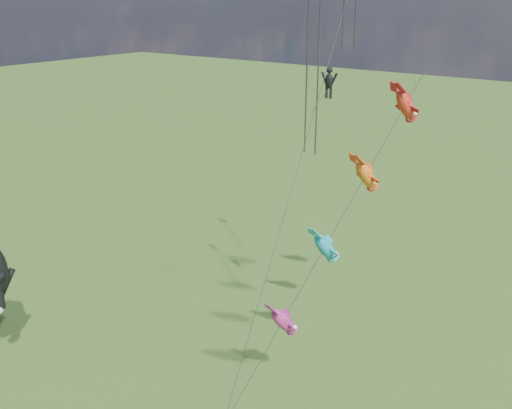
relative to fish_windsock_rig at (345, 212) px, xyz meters
The scene contains 3 objects.
ground 21.74m from the fish_windsock_rig, 141.65° to the right, with size 300.00×300.00×0.00m, color #224611.
fish_windsock_rig is the anchor object (origin of this frame).
parafoil_rig 8.97m from the fish_windsock_rig, 145.14° to the right, with size 3.33×17.36×28.29m.
Camera 1 is at (28.18, -15.05, 22.21)m, focal length 40.00 mm.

